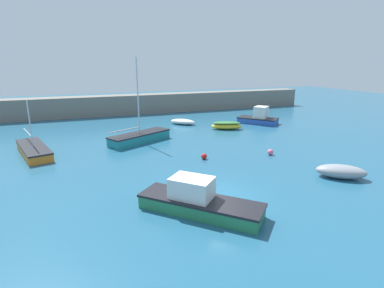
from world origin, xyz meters
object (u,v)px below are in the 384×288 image
Objects in this scene: cabin_cruiser_white at (198,201)px; open_tender_yellow at (341,171)px; sailboat_short_mast at (34,150)px; mooring_buoy_red at (204,156)px; rowboat_blue_near at (183,122)px; motorboat_grey_hull at (259,118)px; mooring_buoy_pink at (270,152)px; rowboat_with_red_cover at (227,125)px; sailboat_tall_mast at (140,137)px.

open_tender_yellow is at bearing 50.89° from cabin_cruiser_white.
mooring_buoy_red is (12.07, -5.90, -0.15)m from sailboat_short_mast.
rowboat_blue_near reaches higher than mooring_buoy_red.
cabin_cruiser_white is 23.11m from motorboat_grey_hull.
sailboat_short_mast is 15.02× the size of mooring_buoy_pink.
sailboat_short_mast is at bearing 69.06° from rowboat_blue_near.
rowboat_with_red_cover is 7.96× the size of mooring_buoy_pink.
motorboat_grey_hull is at bearing 84.68° from sailboat_short_mast.
motorboat_grey_hull is at bearing 41.67° from mooring_buoy_red.
open_tender_yellow is 15.28m from rowboat_with_red_cover.
motorboat_grey_hull reaches higher than open_tender_yellow.
sailboat_short_mast is 18.69m from rowboat_with_red_cover.
motorboat_grey_hull is at bearing -153.30° from rowboat_blue_near.
rowboat_blue_near is 7.04× the size of mooring_buoy_red.
sailboat_short_mast is at bearing 168.33° from cabin_cruiser_white.
cabin_cruiser_white is (-0.04, -14.12, 0.12)m from sailboat_tall_mast.
mooring_buoy_pink is at bearing 52.95° from sailboat_short_mast.
rowboat_with_red_cover is (3.59, -4.12, 0.10)m from rowboat_blue_near.
sailboat_short_mast is 8.61m from sailboat_tall_mast.
sailboat_short_mast is at bearing 158.56° from mooring_buoy_pink.
open_tender_yellow is at bearing 111.68° from rowboat_with_red_cover.
mooring_buoy_red is 5.35m from mooring_buoy_pink.
motorboat_grey_hull is (4.88, 16.71, 0.27)m from open_tender_yellow.
mooring_buoy_red is (-2.81, -12.85, -0.10)m from rowboat_blue_near.
rowboat_blue_near is 0.45× the size of sailboat_short_mast.
mooring_buoy_pink is (17.34, -6.81, -0.14)m from sailboat_short_mast.
sailboat_tall_mast is 11.59m from mooring_buoy_pink.
open_tender_yellow is 7.35× the size of mooring_buoy_red.
cabin_cruiser_white is at bearing 99.72° from motorboat_grey_hull.
cabin_cruiser_white is 12.28× the size of mooring_buoy_pink.
sailboat_tall_mast is 7.53m from mooring_buoy_red.
mooring_buoy_red is at bearing 171.97° from open_tender_yellow.
sailboat_short_mast reaches higher than mooring_buoy_red.
motorboat_grey_hull is 11.11× the size of mooring_buoy_red.
rowboat_blue_near is 0.63× the size of motorboat_grey_hull.
sailboat_tall_mast is (8.57, 0.77, 0.10)m from sailboat_short_mast.
mooring_buoy_pink is (2.46, -13.76, -0.09)m from rowboat_blue_near.
rowboat_with_red_cover reaches higher than mooring_buoy_red.
sailboat_short_mast is at bearing 29.88° from rowboat_with_red_cover.
rowboat_blue_near is 0.55× the size of cabin_cruiser_white.
rowboat_with_red_cover is (9.90, 2.06, -0.06)m from sailboat_tall_mast.
rowboat_blue_near is 13.16m from mooring_buoy_red.
mooring_buoy_red is (-6.54, 6.55, -0.20)m from open_tender_yellow.
cabin_cruiser_white reaches higher than rowboat_with_red_cover.
sailboat_short_mast is 1.22× the size of cabin_cruiser_white.
rowboat_with_red_cover is at bearing 127.51° from open_tender_yellow.
sailboat_tall_mast is 16.43× the size of mooring_buoy_pink.
rowboat_with_red_cover is (18.47, 2.83, 0.04)m from sailboat_short_mast.
sailboat_short_mast is 15.85m from cabin_cruiser_white.
sailboat_short_mast reaches higher than rowboat_with_red_cover.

